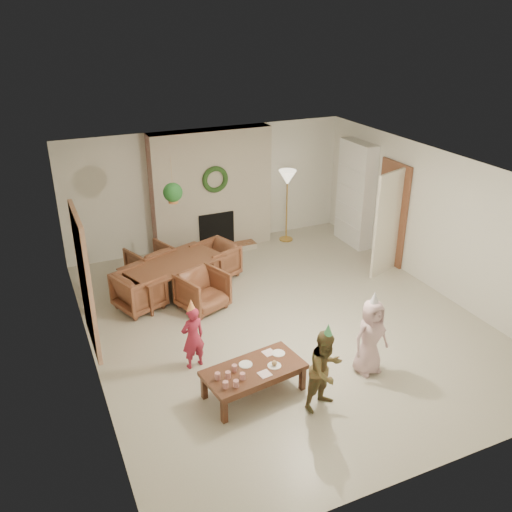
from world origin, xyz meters
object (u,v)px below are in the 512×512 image
dining_table (175,278)px  child_plaid (325,370)px  dining_chair_near (203,291)px  child_pink (371,337)px  coffee_table_top (254,370)px  child_red (193,337)px  dining_chair_left (139,291)px  dining_chair_right (216,260)px  dining_chair_far (151,263)px

dining_table → child_plaid: child_plaid is taller
dining_chair_near → child_pink: size_ratio=0.66×
coffee_table_top → child_pink: child_pink is taller
coffee_table_top → child_plaid: child_plaid is taller
child_red → dining_chair_left: bearing=-90.8°
dining_chair_right → child_plaid: (-0.01, -4.03, 0.21)m
dining_chair_near → dining_chair_left: 1.07m
dining_chair_far → dining_chair_left: same height
dining_chair_near → child_pink: child_pink is taller
coffee_table_top → child_red: size_ratio=1.37×
dining_table → dining_chair_right: dining_chair_right is taller
dining_chair_near → child_red: size_ratio=0.77×
dining_chair_left → coffee_table_top: dining_chair_left is taller
child_plaid → child_red: bearing=114.9°
dining_chair_far → coffee_table_top: size_ratio=0.56×
coffee_table_top → child_red: (-0.53, 0.90, 0.10)m
child_plaid → dining_chair_near: bearing=86.1°
dining_table → coffee_table_top: bearing=-108.0°
dining_chair_near → child_pink: bearing=-80.1°
dining_chair_right → dining_chair_left: bearing=-90.0°
dining_chair_left → child_plaid: child_plaid is taller
dining_chair_near → dining_chair_left: (-0.97, 0.44, 0.00)m
dining_table → child_pink: child_pink is taller
dining_chair_near → coffee_table_top: size_ratio=0.56×
dining_chair_near → child_red: child_red is taller
dining_chair_right → child_pink: bearing=-6.5°
dining_chair_left → coffee_table_top: (0.86, -2.84, 0.04)m
dining_chair_far → dining_chair_right: bearing=141.3°
dining_chair_near → dining_chair_far: same height
dining_chair_near → child_pink: (1.55, -2.60, 0.23)m
dining_table → dining_chair_right: (0.88, 0.34, 0.03)m
dining_chair_far → dining_chair_near: bearing=90.0°
dining_table → child_pink: 3.78m
dining_chair_near → dining_chair_far: size_ratio=1.00×
child_red → dining_chair_far: bearing=-102.5°
dining_table → dining_chair_right: size_ratio=2.34×
coffee_table_top → dining_chair_near: bearing=79.0°
coffee_table_top → child_plaid: size_ratio=1.20×
dining_chair_near → dining_chair_right: (0.61, 1.04, 0.00)m
child_plaid → dining_chair_far: bearing=89.2°
dining_table → dining_chair_left: size_ratio=2.34×
dining_chair_near → dining_chair_right: 1.21m
dining_chair_far → dining_chair_right: 1.21m
dining_table → coffee_table_top: (0.15, -3.11, 0.07)m
dining_chair_left → child_plaid: (1.58, -3.42, 0.21)m
dining_chair_left → dining_table: bearing=-90.0°
dining_table → child_pink: bearing=-82.1°
dining_chair_left → child_plaid: 3.78m
child_plaid → dining_table: bearing=88.0°
child_pink → dining_table: bearing=113.8°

